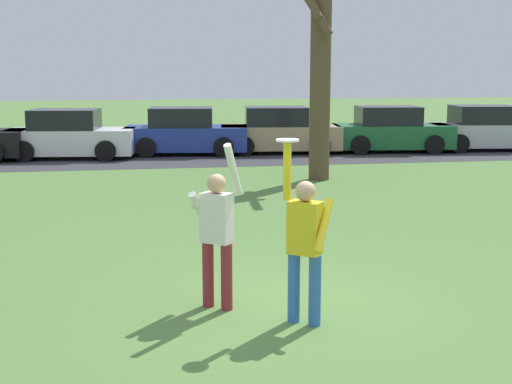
{
  "coord_description": "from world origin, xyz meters",
  "views": [
    {
      "loc": [
        -1.78,
        -7.99,
        2.87
      ],
      "look_at": [
        -0.4,
        0.04,
        1.44
      ],
      "focal_mm": 49.23,
      "sensor_mm": 36.0,
      "label": 1
    }
  ],
  "objects_px": {
    "parked_car_blue": "(185,133)",
    "parked_car_silver": "(485,130)",
    "person_defender": "(217,229)",
    "parked_car_tan": "(279,132)",
    "parked_car_white": "(69,136)",
    "parked_car_green": "(391,131)",
    "frisbee_disc": "(287,140)",
    "bare_tree_tall": "(321,56)",
    "person_catcher": "(305,240)"
  },
  "relations": [
    {
      "from": "frisbee_disc",
      "to": "bare_tree_tall",
      "type": "height_order",
      "value": "bare_tree_tall"
    },
    {
      "from": "parked_car_silver",
      "to": "parked_car_white",
      "type": "bearing_deg",
      "value": -173.41
    },
    {
      "from": "frisbee_disc",
      "to": "person_defender",
      "type": "bearing_deg",
      "value": 142.77
    },
    {
      "from": "parked_car_green",
      "to": "parked_car_silver",
      "type": "height_order",
      "value": "same"
    },
    {
      "from": "bare_tree_tall",
      "to": "frisbee_disc",
      "type": "bearing_deg",
      "value": -106.9
    },
    {
      "from": "parked_car_blue",
      "to": "parked_car_silver",
      "type": "height_order",
      "value": "same"
    },
    {
      "from": "parked_car_tan",
      "to": "parked_car_silver",
      "type": "distance_m",
      "value": 7.48
    },
    {
      "from": "parked_car_tan",
      "to": "parked_car_blue",
      "type": "bearing_deg",
      "value": -175.47
    },
    {
      "from": "person_catcher",
      "to": "parked_car_green",
      "type": "height_order",
      "value": "person_catcher"
    },
    {
      "from": "person_catcher",
      "to": "parked_car_silver",
      "type": "xyz_separation_m",
      "value": [
        10.53,
        15.94,
        -0.25
      ]
    },
    {
      "from": "person_catcher",
      "to": "parked_car_white",
      "type": "xyz_separation_m",
      "value": [
        -3.98,
        16.04,
        -0.25
      ]
    },
    {
      "from": "person_defender",
      "to": "parked_car_silver",
      "type": "bearing_deg",
      "value": 90.33
    },
    {
      "from": "parked_car_green",
      "to": "parked_car_silver",
      "type": "bearing_deg",
      "value": 5.35
    },
    {
      "from": "parked_car_white",
      "to": "person_catcher",
      "type": "bearing_deg",
      "value": -69.05
    },
    {
      "from": "person_catcher",
      "to": "parked_car_tan",
      "type": "relative_size",
      "value": 0.48
    },
    {
      "from": "parked_car_white",
      "to": "parked_car_green",
      "type": "distance_m",
      "value": 10.98
    },
    {
      "from": "frisbee_disc",
      "to": "parked_car_green",
      "type": "bearing_deg",
      "value": 65.7
    },
    {
      "from": "person_catcher",
      "to": "person_defender",
      "type": "height_order",
      "value": "person_catcher"
    },
    {
      "from": "person_catcher",
      "to": "parked_car_tan",
      "type": "height_order",
      "value": "person_catcher"
    },
    {
      "from": "parked_car_silver",
      "to": "bare_tree_tall",
      "type": "bearing_deg",
      "value": -136.48
    },
    {
      "from": "person_defender",
      "to": "parked_car_tan",
      "type": "bearing_deg",
      "value": 112.97
    },
    {
      "from": "person_defender",
      "to": "frisbee_disc",
      "type": "relative_size",
      "value": 7.93
    },
    {
      "from": "person_catcher",
      "to": "parked_car_silver",
      "type": "relative_size",
      "value": 0.48
    },
    {
      "from": "parked_car_tan",
      "to": "parked_car_silver",
      "type": "relative_size",
      "value": 1.0
    },
    {
      "from": "parked_car_silver",
      "to": "parked_car_blue",
      "type": "bearing_deg",
      "value": -175.91
    },
    {
      "from": "person_catcher",
      "to": "person_defender",
      "type": "distance_m",
      "value": 1.15
    },
    {
      "from": "parked_car_white",
      "to": "parked_car_tan",
      "type": "height_order",
      "value": "same"
    },
    {
      "from": "parked_car_green",
      "to": "bare_tree_tall",
      "type": "bearing_deg",
      "value": -118.44
    },
    {
      "from": "person_catcher",
      "to": "parked_car_green",
      "type": "bearing_deg",
      "value": -76.35
    },
    {
      "from": "parked_car_white",
      "to": "parked_car_silver",
      "type": "relative_size",
      "value": 1.0
    },
    {
      "from": "parked_car_green",
      "to": "frisbee_disc",
      "type": "bearing_deg",
      "value": -107.27
    },
    {
      "from": "parked_car_tan",
      "to": "bare_tree_tall",
      "type": "relative_size",
      "value": 0.7
    },
    {
      "from": "parked_car_silver",
      "to": "parked_car_green",
      "type": "bearing_deg",
      "value": -174.65
    },
    {
      "from": "person_defender",
      "to": "parked_car_blue",
      "type": "distance_m",
      "value": 15.81
    },
    {
      "from": "person_catcher",
      "to": "person_defender",
      "type": "xyz_separation_m",
      "value": [
        -0.91,
        0.69,
        -0.0
      ]
    },
    {
      "from": "frisbee_disc",
      "to": "parked_car_tan",
      "type": "relative_size",
      "value": 0.06
    },
    {
      "from": "person_defender",
      "to": "parked_car_silver",
      "type": "xyz_separation_m",
      "value": [
        11.44,
        15.24,
        -0.25
      ]
    },
    {
      "from": "person_defender",
      "to": "parked_car_green",
      "type": "xyz_separation_m",
      "value": [
        7.91,
        15.35,
        -0.25
      ]
    },
    {
      "from": "parked_car_white",
      "to": "parked_car_blue",
      "type": "height_order",
      "value": "same"
    },
    {
      "from": "parked_car_white",
      "to": "parked_car_green",
      "type": "height_order",
      "value": "same"
    },
    {
      "from": "parked_car_tan",
      "to": "bare_tree_tall",
      "type": "xyz_separation_m",
      "value": [
        -0.16,
        -6.05,
        2.48
      ]
    },
    {
      "from": "parked_car_tan",
      "to": "parked_car_green",
      "type": "xyz_separation_m",
      "value": [
        3.93,
        -0.3,
        0.0
      ]
    },
    {
      "from": "bare_tree_tall",
      "to": "person_catcher",
      "type": "bearing_deg",
      "value": -105.77
    },
    {
      "from": "parked_car_tan",
      "to": "parked_car_green",
      "type": "bearing_deg",
      "value": 2.61
    },
    {
      "from": "parked_car_blue",
      "to": "bare_tree_tall",
      "type": "xyz_separation_m",
      "value": [
        3.09,
        -6.19,
        2.48
      ]
    },
    {
      "from": "frisbee_disc",
      "to": "parked_car_silver",
      "type": "bearing_deg",
      "value": 55.86
    },
    {
      "from": "parked_car_green",
      "to": "parked_car_blue",
      "type": "bearing_deg",
      "value": -176.52
    },
    {
      "from": "parked_car_white",
      "to": "parked_car_green",
      "type": "bearing_deg",
      "value": 7.0
    },
    {
      "from": "person_defender",
      "to": "parked_car_green",
      "type": "relative_size",
      "value": 0.48
    },
    {
      "from": "person_defender",
      "to": "frisbee_disc",
      "type": "height_order",
      "value": "frisbee_disc"
    }
  ]
}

